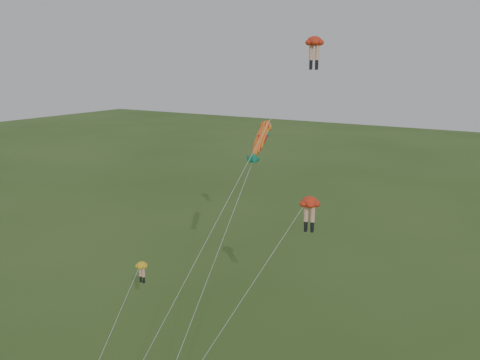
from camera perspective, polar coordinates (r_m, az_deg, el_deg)
The scene contains 4 objects.
legs_kite_red_high at distance 38.35m, azimuth 7.52°, elevation 13.50°, with size 7.97×13.55×23.13m.
legs_kite_red_mid at distance 34.97m, azimuth 7.20°, elevation -2.94°, with size 6.47×8.81×12.89m.
legs_kite_yellow at distance 38.63m, azimuth -10.74°, elevation -9.69°, with size 0.93×6.27×7.68m.
fish_kite at distance 38.97m, azimuth 2.22°, elevation 4.37°, with size 1.92×12.28×17.46m.
Camera 1 is at (21.14, -24.36, 21.57)m, focal length 40.00 mm.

